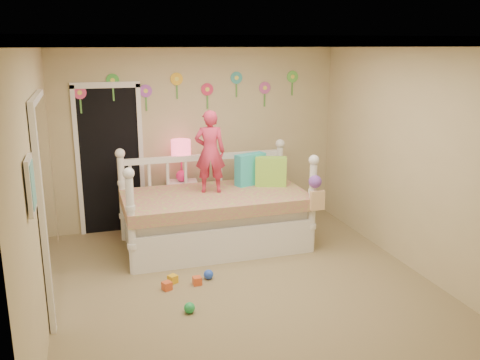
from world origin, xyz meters
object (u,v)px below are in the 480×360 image
object	(u,v)px
daybed	(215,199)
child	(210,152)
nightstand	(183,206)
table_lamp	(181,154)

from	to	relation	value
daybed	child	world-z (taller)	child
daybed	nightstand	world-z (taller)	daybed
daybed	child	xyz separation A→B (m)	(-0.03, 0.07, 0.60)
daybed	child	distance (m)	0.60
nightstand	table_lamp	distance (m)	0.74
child	nightstand	bearing A→B (deg)	-54.93
child	daybed	bearing A→B (deg)	127.50
daybed	nightstand	distance (m)	0.83
child	nightstand	size ratio (longest dim) A/B	1.50
daybed	child	size ratio (longest dim) A/B	2.23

